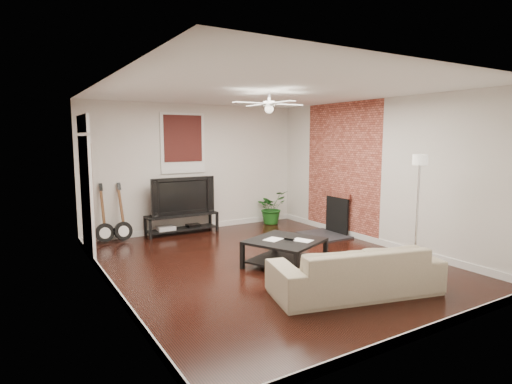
# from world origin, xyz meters

# --- Properties ---
(room) EXTENTS (5.01, 6.01, 2.81)m
(room) POSITION_xyz_m (0.00, 0.00, 1.40)
(room) COLOR black
(room) RESTS_ON ground
(brick_accent) EXTENTS (0.02, 2.20, 2.80)m
(brick_accent) POSITION_xyz_m (2.49, 1.00, 1.40)
(brick_accent) COLOR brown
(brick_accent) RESTS_ON floor
(fireplace) EXTENTS (0.80, 1.10, 0.92)m
(fireplace) POSITION_xyz_m (2.20, 1.00, 0.46)
(fireplace) COLOR black
(fireplace) RESTS_ON floor
(window_back) EXTENTS (1.00, 0.06, 1.30)m
(window_back) POSITION_xyz_m (-0.30, 2.97, 1.95)
(window_back) COLOR #3C1310
(window_back) RESTS_ON wall_back
(door_left) EXTENTS (0.08, 1.00, 2.50)m
(door_left) POSITION_xyz_m (-2.46, 1.90, 1.25)
(door_left) COLOR white
(door_left) RESTS_ON wall_left
(tv_stand) EXTENTS (1.56, 0.42, 0.44)m
(tv_stand) POSITION_xyz_m (-0.44, 2.78, 0.22)
(tv_stand) COLOR black
(tv_stand) RESTS_ON floor
(tv) EXTENTS (1.39, 0.18, 0.80)m
(tv) POSITION_xyz_m (-0.44, 2.80, 0.84)
(tv) COLOR black
(tv) RESTS_ON tv_stand
(coffee_table) EXTENTS (1.38, 1.38, 0.44)m
(coffee_table) POSITION_xyz_m (0.15, -0.25, 0.22)
(coffee_table) COLOR black
(coffee_table) RESTS_ON floor
(sofa) EXTENTS (2.39, 1.41, 0.66)m
(sofa) POSITION_xyz_m (0.27, -1.70, 0.33)
(sofa) COLOR #BBAB8C
(sofa) RESTS_ON floor
(floor_lamp) EXTENTS (0.37, 0.37, 1.83)m
(floor_lamp) POSITION_xyz_m (1.62, -1.60, 0.92)
(floor_lamp) COLOR silver
(floor_lamp) RESTS_ON floor
(potted_plant) EXTENTS (0.84, 0.77, 0.80)m
(potted_plant) POSITION_xyz_m (1.80, 2.66, 0.40)
(potted_plant) COLOR #1A5618
(potted_plant) RESTS_ON floor
(guitar_left) EXTENTS (0.39, 0.29, 1.20)m
(guitar_left) POSITION_xyz_m (-2.05, 2.75, 0.60)
(guitar_left) COLOR black
(guitar_left) RESTS_ON floor
(guitar_right) EXTENTS (0.41, 0.33, 1.20)m
(guitar_right) POSITION_xyz_m (-1.70, 2.72, 0.60)
(guitar_right) COLOR black
(guitar_right) RESTS_ON floor
(ceiling_fan) EXTENTS (1.24, 1.24, 0.32)m
(ceiling_fan) POSITION_xyz_m (0.00, 0.00, 2.60)
(ceiling_fan) COLOR white
(ceiling_fan) RESTS_ON ceiling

